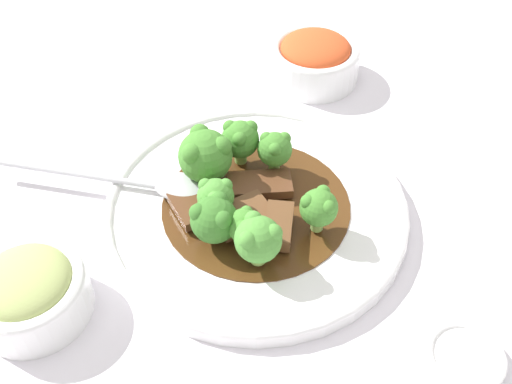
{
  "coord_description": "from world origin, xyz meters",
  "views": [
    {
      "loc": [
        0.08,
        -0.41,
        0.46
      ],
      "look_at": [
        0.0,
        0.0,
        0.03
      ],
      "focal_mm": 42.0,
      "sensor_mm": 36.0,
      "label": 1
    }
  ],
  "objects_px": {
    "beef_strip_2": "(189,208)",
    "broccoli_floret_0": "(258,239)",
    "broccoli_floret_1": "(240,139)",
    "side_bowl_appetizer": "(29,291)",
    "side_bowl_kimchi": "(315,59)",
    "broccoli_floret_4": "(275,149)",
    "broccoli_floret_7": "(216,196)",
    "broccoli_floret_2": "(214,219)",
    "broccoli_floret_5": "(319,207)",
    "serving_spoon": "(158,183)",
    "beef_strip_3": "(279,226)",
    "beef_strip_1": "(242,215)",
    "beef_strip_0": "(263,185)",
    "broccoli_floret_3": "(248,226)",
    "main_plate": "(256,208)",
    "sauce_dish": "(465,358)",
    "broccoli_floret_6": "(205,155)"
  },
  "relations": [
    {
      "from": "beef_strip_0",
      "to": "side_bowl_kimchi",
      "type": "xyz_separation_m",
      "value": [
        0.02,
        0.23,
        0.01
      ]
    },
    {
      "from": "broccoli_floret_3",
      "to": "broccoli_floret_5",
      "type": "distance_m",
      "value": 0.07
    },
    {
      "from": "broccoli_floret_2",
      "to": "beef_strip_2",
      "type": "bearing_deg",
      "value": 140.68
    },
    {
      "from": "beef_strip_1",
      "to": "broccoli_floret_4",
      "type": "height_order",
      "value": "broccoli_floret_4"
    },
    {
      "from": "main_plate",
      "to": "beef_strip_2",
      "type": "bearing_deg",
      "value": -158.1
    },
    {
      "from": "broccoli_floret_1",
      "to": "sauce_dish",
      "type": "bearing_deg",
      "value": -38.84
    },
    {
      "from": "beef_strip_3",
      "to": "broccoli_floret_2",
      "type": "xyz_separation_m",
      "value": [
        -0.06,
        -0.02,
        0.02
      ]
    },
    {
      "from": "broccoli_floret_2",
      "to": "serving_spoon",
      "type": "bearing_deg",
      "value": 143.84
    },
    {
      "from": "beef_strip_3",
      "to": "main_plate",
      "type": "bearing_deg",
      "value": 130.91
    },
    {
      "from": "broccoli_floret_3",
      "to": "beef_strip_1",
      "type": "bearing_deg",
      "value": 111.67
    },
    {
      "from": "broccoli_floret_3",
      "to": "broccoli_floret_4",
      "type": "relative_size",
      "value": 0.9
    },
    {
      "from": "beef_strip_2",
      "to": "broccoli_floret_0",
      "type": "distance_m",
      "value": 0.1
    },
    {
      "from": "broccoli_floret_2",
      "to": "broccoli_floret_7",
      "type": "xyz_separation_m",
      "value": [
        -0.01,
        0.03,
        -0.0
      ]
    },
    {
      "from": "broccoli_floret_2",
      "to": "side_bowl_appetizer",
      "type": "xyz_separation_m",
      "value": [
        -0.14,
        -0.1,
        -0.02
      ]
    },
    {
      "from": "beef_strip_0",
      "to": "broccoli_floret_4",
      "type": "height_order",
      "value": "broccoli_floret_4"
    },
    {
      "from": "broccoli_floret_1",
      "to": "main_plate",
      "type": "bearing_deg",
      "value": -63.72
    },
    {
      "from": "main_plate",
      "to": "beef_strip_1",
      "type": "distance_m",
      "value": 0.03
    },
    {
      "from": "beef_strip_1",
      "to": "beef_strip_2",
      "type": "height_order",
      "value": "beef_strip_1"
    },
    {
      "from": "broccoli_floret_3",
      "to": "broccoli_floret_6",
      "type": "relative_size",
      "value": 0.68
    },
    {
      "from": "beef_strip_0",
      "to": "serving_spoon",
      "type": "distance_m",
      "value": 0.11
    },
    {
      "from": "beef_strip_3",
      "to": "broccoli_floret_0",
      "type": "relative_size",
      "value": 1.03
    },
    {
      "from": "beef_strip_1",
      "to": "serving_spoon",
      "type": "xyz_separation_m",
      "value": [
        -0.09,
        0.03,
        0.0
      ]
    },
    {
      "from": "broccoli_floret_1",
      "to": "broccoli_floret_6",
      "type": "relative_size",
      "value": 0.83
    },
    {
      "from": "broccoli_floret_7",
      "to": "beef_strip_3",
      "type": "bearing_deg",
      "value": -7.93
    },
    {
      "from": "beef_strip_0",
      "to": "broccoli_floret_1",
      "type": "xyz_separation_m",
      "value": [
        -0.03,
        0.04,
        0.03
      ]
    },
    {
      "from": "broccoli_floret_1",
      "to": "serving_spoon",
      "type": "relative_size",
      "value": 0.22
    },
    {
      "from": "main_plate",
      "to": "beef_strip_0",
      "type": "height_order",
      "value": "beef_strip_0"
    },
    {
      "from": "broccoli_floret_4",
      "to": "beef_strip_3",
      "type": "bearing_deg",
      "value": -77.3
    },
    {
      "from": "beef_strip_3",
      "to": "broccoli_floret_2",
      "type": "distance_m",
      "value": 0.06
    },
    {
      "from": "beef_strip_0",
      "to": "broccoli_floret_7",
      "type": "relative_size",
      "value": 1.65
    },
    {
      "from": "beef_strip_1",
      "to": "broccoli_floret_5",
      "type": "height_order",
      "value": "broccoli_floret_5"
    },
    {
      "from": "beef_strip_2",
      "to": "broccoli_floret_0",
      "type": "xyz_separation_m",
      "value": [
        0.08,
        -0.05,
        0.03
      ]
    },
    {
      "from": "broccoli_floret_2",
      "to": "side_bowl_appetizer",
      "type": "height_order",
      "value": "broccoli_floret_2"
    },
    {
      "from": "broccoli_floret_4",
      "to": "serving_spoon",
      "type": "distance_m",
      "value": 0.13
    },
    {
      "from": "beef_strip_1",
      "to": "broccoli_floret_2",
      "type": "height_order",
      "value": "broccoli_floret_2"
    },
    {
      "from": "broccoli_floret_7",
      "to": "broccoli_floret_6",
      "type": "bearing_deg",
      "value": 115.14
    },
    {
      "from": "beef_strip_1",
      "to": "serving_spoon",
      "type": "bearing_deg",
      "value": 164.43
    },
    {
      "from": "beef_strip_1",
      "to": "broccoli_floret_7",
      "type": "relative_size",
      "value": 1.54
    },
    {
      "from": "broccoli_floret_1",
      "to": "side_bowl_appetizer",
      "type": "height_order",
      "value": "broccoli_floret_1"
    },
    {
      "from": "broccoli_floret_5",
      "to": "serving_spoon",
      "type": "relative_size",
      "value": 0.2
    },
    {
      "from": "side_bowl_kimchi",
      "to": "broccoli_floret_4",
      "type": "bearing_deg",
      "value": -94.91
    },
    {
      "from": "broccoli_floret_5",
      "to": "beef_strip_1",
      "type": "bearing_deg",
      "value": -177.76
    },
    {
      "from": "beef_strip_0",
      "to": "broccoli_floret_7",
      "type": "distance_m",
      "value": 0.06
    },
    {
      "from": "beef_strip_1",
      "to": "broccoli_floret_1",
      "type": "distance_m",
      "value": 0.09
    },
    {
      "from": "broccoli_floret_6",
      "to": "broccoli_floret_4",
      "type": "bearing_deg",
      "value": 24.19
    },
    {
      "from": "broccoli_floret_4",
      "to": "broccoli_floret_7",
      "type": "height_order",
      "value": "broccoli_floret_4"
    },
    {
      "from": "main_plate",
      "to": "beef_strip_2",
      "type": "height_order",
      "value": "beef_strip_2"
    },
    {
      "from": "main_plate",
      "to": "broccoli_floret_7",
      "type": "xyz_separation_m",
      "value": [
        -0.03,
        -0.02,
        0.04
      ]
    },
    {
      "from": "beef_strip_1",
      "to": "broccoli_floret_0",
      "type": "distance_m",
      "value": 0.06
    },
    {
      "from": "broccoli_floret_2",
      "to": "broccoli_floret_5",
      "type": "xyz_separation_m",
      "value": [
        0.09,
        0.03,
        0.0
      ]
    }
  ]
}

